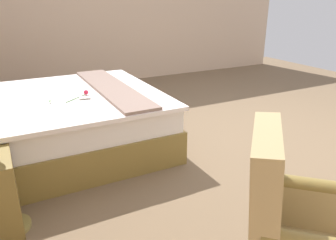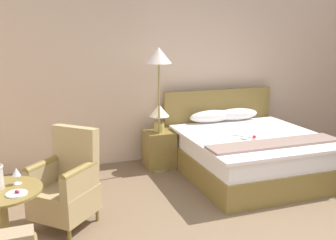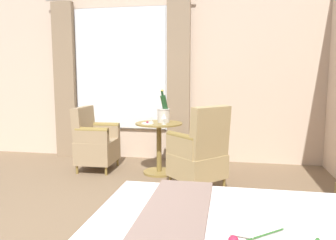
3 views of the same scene
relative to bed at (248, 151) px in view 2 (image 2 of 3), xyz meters
The scene contains 9 objects.
wall_headboard_side 1.69m from the bed, 118.91° to the left, with size 6.74×0.12×2.74m.
bed is the anchor object (origin of this frame).
nightstand 1.32m from the bed, 148.10° to the left, with size 0.45×0.43×0.56m.
bedside_lamp 1.41m from the bed, 148.10° to the left, with size 0.30×0.30×0.41m.
floor_lamp_brass 1.76m from the bed, 153.89° to the left, with size 0.36×0.36×1.80m.
side_table_round 3.38m from the bed, 157.67° to the right, with size 0.66×0.66×0.72m.
wine_glass_near_edge 3.27m from the bed, 158.43° to the right, with size 0.07×0.07×0.14m.
snack_plate 3.34m from the bed, 154.76° to the right, with size 0.17×0.17×0.04m.
armchair_by_window 2.66m from the bed, 165.57° to the right, with size 0.79×0.79×1.03m.
Camera 2 is at (-2.14, -2.35, 1.98)m, focal length 40.00 mm.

